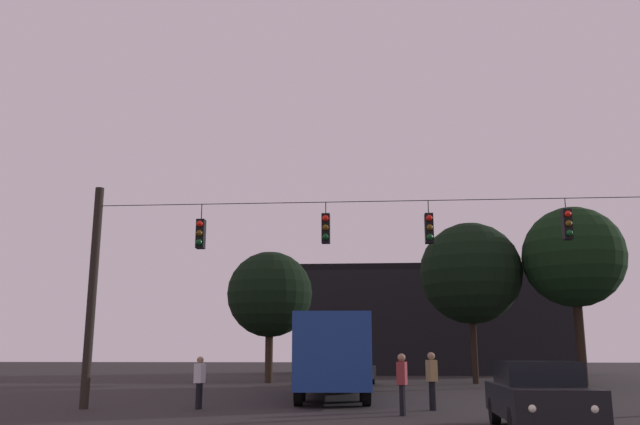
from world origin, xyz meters
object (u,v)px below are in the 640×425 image
object	(u,v)px
tree_left_silhouette	(574,257)
tree_behind_building	(270,294)
pedestrian_crossing_right	(200,379)
car_far_left	(355,370)
city_bus	(333,348)
pedestrian_crossing_center	(402,380)
car_near_right	(539,394)
tree_right_far	(471,273)
pedestrian_crossing_left	(432,377)

from	to	relation	value
tree_left_silhouette	tree_behind_building	xyz separation A→B (m)	(-17.05, 1.68, -1.78)
pedestrian_crossing_right	car_far_left	bearing A→B (deg)	72.90
tree_behind_building	city_bus	bearing A→B (deg)	-69.87
city_bus	car_far_left	xyz separation A→B (m)	(0.71, 9.22, -1.07)
pedestrian_crossing_center	tree_behind_building	xyz separation A→B (m)	(-6.64, 19.09, 4.09)
city_bus	car_near_right	distance (m)	11.98
car_near_right	city_bus	bearing A→B (deg)	115.78
car_near_right	pedestrian_crossing_right	xyz separation A→B (m)	(-9.04, 5.14, 0.09)
car_far_left	pedestrian_crossing_right	size ratio (longest dim) A/B	2.81
pedestrian_crossing_right	tree_right_far	xyz separation A→B (m)	(11.23, 17.30, 5.30)
car_far_left	tree_left_silhouette	size ratio (longest dim) A/B	0.46
car_near_right	pedestrian_crossing_left	world-z (taller)	pedestrian_crossing_left
pedestrian_crossing_left	car_near_right	bearing A→B (deg)	-70.23
pedestrian_crossing_right	tree_left_silhouette	xyz separation A→B (m)	(16.59, 15.69, 5.93)
pedestrian_crossing_left	city_bus	bearing A→B (deg)	120.89
pedestrian_crossing_center	tree_right_far	distance (m)	20.37
car_near_right	pedestrian_crossing_center	distance (m)	4.45
tree_behind_building	tree_right_far	size ratio (longest dim) A/B	0.83
city_bus	tree_left_silhouette	size ratio (longest dim) A/B	1.16
car_far_left	tree_behind_building	bearing A→B (deg)	153.18
pedestrian_crossing_left	tree_right_far	xyz separation A→B (m)	(4.05, 17.25, 5.21)
city_bus	pedestrian_crossing_center	world-z (taller)	city_bus
car_near_right	pedestrian_crossing_right	world-z (taller)	pedestrian_crossing_right
tree_left_silhouette	pedestrian_crossing_left	bearing A→B (deg)	-121.06
car_far_left	tree_right_far	xyz separation A→B (m)	(6.66, 2.47, 5.39)
tree_left_silhouette	tree_behind_building	distance (m)	17.22
city_bus	car_near_right	bearing A→B (deg)	-64.22
car_far_left	pedestrian_crossing_left	size ratio (longest dim) A/B	2.60
car_near_right	pedestrian_crossing_center	bearing A→B (deg)	129.99
tree_left_silhouette	tree_behind_building	size ratio (longest dim) A/B	1.27
tree_left_silhouette	tree_right_far	world-z (taller)	tree_left_silhouette
car_far_left	tree_right_far	bearing A→B (deg)	20.33
tree_left_silhouette	tree_behind_building	world-z (taller)	tree_left_silhouette
pedestrian_crossing_right	tree_right_far	bearing A→B (deg)	57.02
car_far_left	pedestrian_crossing_left	xyz separation A→B (m)	(2.61, -14.78, 0.18)
pedestrian_crossing_left	tree_behind_building	size ratio (longest dim) A/B	0.23
car_near_right	pedestrian_crossing_left	size ratio (longest dim) A/B	2.56
city_bus	tree_behind_building	world-z (taller)	tree_behind_building
pedestrian_crossing_left	tree_left_silhouette	world-z (taller)	tree_left_silhouette
tree_right_far	pedestrian_crossing_center	bearing A→B (deg)	-104.85
car_far_left	tree_right_far	size ratio (longest dim) A/B	0.49
tree_left_silhouette	tree_right_far	size ratio (longest dim) A/B	1.05
city_bus	pedestrian_crossing_center	xyz separation A→B (m)	(2.33, -7.34, -0.91)
car_near_right	car_far_left	bearing A→B (deg)	102.65
city_bus	pedestrian_crossing_center	distance (m)	7.75
pedestrian_crossing_center	tree_right_far	world-z (taller)	tree_right_far
car_near_right	tree_right_far	size ratio (longest dim) A/B	0.48
pedestrian_crossing_right	city_bus	bearing A→B (deg)	55.53
pedestrian_crossing_right	car_near_right	bearing A→B (deg)	-29.60
car_far_left	city_bus	bearing A→B (deg)	-94.40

